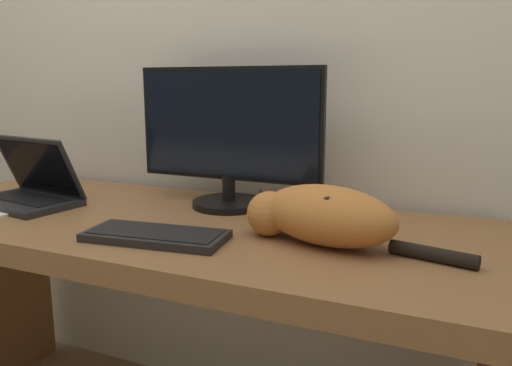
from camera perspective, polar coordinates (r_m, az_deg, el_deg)
wall_back at (r=1.76m, az=-2.66°, el=16.03°), size 6.40×0.06×2.60m
desk at (r=1.49m, az=-9.61°, el=-9.51°), size 1.79×0.71×0.78m
monitor at (r=1.52m, az=-3.17°, el=5.24°), size 0.60×0.23×0.43m
laptop at (r=1.74m, az=-24.59°, el=-0.79°), size 0.37×0.26×0.21m
external_keyboard at (r=1.25m, az=-11.37°, el=-5.90°), size 0.36×0.19×0.02m
cat at (r=1.19m, az=7.50°, el=-3.54°), size 0.55×0.24×0.14m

